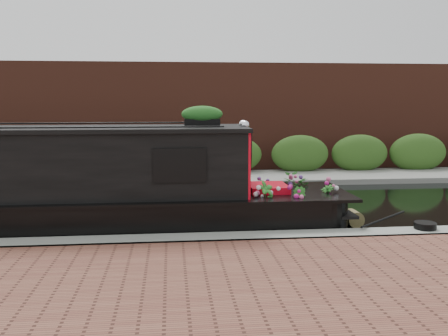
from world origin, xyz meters
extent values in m
plane|color=black|center=(0.00, 0.00, 0.00)|extent=(80.00, 80.00, 0.00)
cube|color=gray|center=(0.00, -3.30, 0.00)|extent=(40.00, 0.60, 0.50)
cube|color=gray|center=(0.00, 4.20, 0.00)|extent=(40.00, 2.40, 0.34)
cube|color=#30571D|center=(0.00, 5.10, 0.00)|extent=(40.00, 1.10, 2.80)
cube|color=#5C2B1F|center=(0.00, 7.20, 0.00)|extent=(40.00, 1.00, 8.00)
cube|color=black|center=(-2.96, -1.93, 1.39)|extent=(8.97, 1.71, 1.32)
cube|color=black|center=(-2.96, -1.93, 2.09)|extent=(9.11, 1.86, 0.08)
cube|color=red|center=(1.55, -1.93, 1.39)|extent=(0.06, 1.71, 1.32)
cube|color=black|center=(0.26, -2.80, 1.46)|extent=(0.88, 0.03, 0.54)
cube|color=red|center=(2.06, -1.93, 0.68)|extent=(0.78, 0.88, 0.49)
sphere|color=white|center=(1.56, -2.07, 2.15)|extent=(0.18, 0.18, 0.18)
sphere|color=white|center=(1.56, -1.80, 2.15)|extent=(0.18, 0.18, 0.18)
cube|color=black|center=(0.72, -1.93, 2.20)|extent=(0.71, 0.22, 0.15)
ellipsoid|color=orange|center=(0.72, -1.93, 2.39)|extent=(0.78, 0.24, 0.23)
imported|color=#286923|center=(1.89, -2.59, 0.77)|extent=(0.42, 0.36, 0.67)
imported|color=#286923|center=(2.56, -2.66, 0.72)|extent=(0.39, 0.38, 0.55)
imported|color=#286923|center=(2.83, -1.35, 0.75)|extent=(0.57, 0.49, 0.62)
imported|color=#286923|center=(3.24, -2.19, 0.69)|extent=(0.40, 0.40, 0.51)
imported|color=#286923|center=(2.08, -1.29, 0.69)|extent=(0.30, 0.32, 0.51)
cylinder|color=olive|center=(3.91, -1.93, 0.17)|extent=(0.34, 0.40, 0.34)
cylinder|color=black|center=(4.83, -3.19, 0.31)|extent=(0.41, 0.41, 0.12)
camera|label=1|loc=(0.10, -11.84, 2.67)|focal=40.00mm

